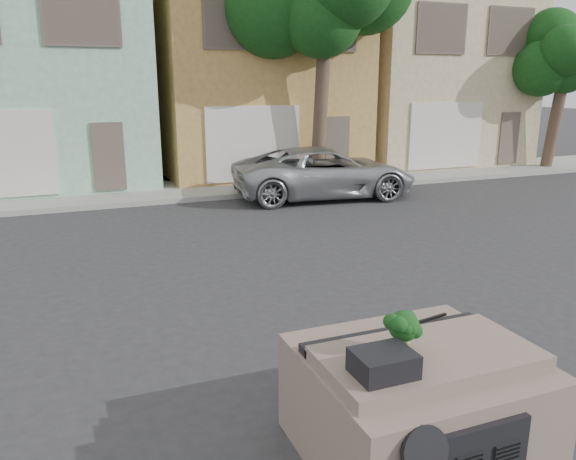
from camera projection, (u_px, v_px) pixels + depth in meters
ground_plane at (292, 327)px, 7.99m from camera, size 120.00×120.00×0.00m
sidewalk at (164, 192)px, 17.39m from camera, size 40.00×3.00×0.15m
townhouse_mint at (31, 70)px, 18.77m from camera, size 7.20×8.20×7.55m
townhouse_tan at (245, 71)px, 21.47m from camera, size 7.20×8.20×7.55m
townhouse_beige at (411, 72)px, 24.17m from camera, size 7.20×8.20×7.55m
silver_pickup at (324, 197)px, 16.96m from camera, size 5.71×3.12×1.52m
tree_near at (321, 53)px, 17.49m from camera, size 4.40×4.00×8.50m
tree_far at (558, 92)px, 21.42m from camera, size 3.20×3.00×6.00m
car_dashboard at (415, 400)px, 5.16m from camera, size 2.00×1.80×1.12m
instrument_hump at (383, 363)px, 4.46m from camera, size 0.48×0.38×0.20m
wiper_arm at (420, 322)px, 5.45m from camera, size 0.69×0.15×0.02m
broccoli at (404, 332)px, 4.80m from camera, size 0.45×0.45×0.39m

